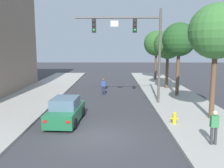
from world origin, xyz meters
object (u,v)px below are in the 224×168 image
object	(u,v)px
pedestrian_sidewalk_right_walker	(214,126)
street_tree_farthest	(156,44)
pedestrian_crossing_road	(103,86)
street_tree_third	(168,45)
street_tree_nearest	(216,32)
street_tree_second	(179,40)
traffic_signal_mast	(136,38)
fire_hydrant	(174,118)
car_lead_green	(66,111)

from	to	relation	value
pedestrian_sidewalk_right_walker	street_tree_farthest	xyz separation A→B (m)	(1.19, 23.07, 4.04)
street_tree_farthest	pedestrian_crossing_road	bearing A→B (deg)	-123.37
street_tree_third	street_tree_farthest	distance (m)	7.21
street_tree_nearest	street_tree_second	size ratio (longest dim) A/B	1.07
traffic_signal_mast	pedestrian_crossing_road	distance (m)	6.52
street_tree_second	fire_hydrant	bearing A→B (deg)	-105.36
traffic_signal_mast	car_lead_green	bearing A→B (deg)	-134.40
car_lead_green	street_tree_second	world-z (taller)	street_tree_second
car_lead_green	street_tree_third	xyz separation A→B (m)	(8.89, 12.00, 4.16)
pedestrian_crossing_road	street_tree_farthest	size ratio (longest dim) A/B	0.24
fire_hydrant	street_tree_third	distance (m)	13.64
street_tree_farthest	car_lead_green	bearing A→B (deg)	-114.83
pedestrian_crossing_road	street_tree_third	size ratio (longest dim) A/B	0.26
fire_hydrant	street_tree_farthest	distance (m)	20.58
street_tree_third	street_tree_farthest	xyz separation A→B (m)	(-0.01, 7.21, 0.23)
car_lead_green	fire_hydrant	distance (m)	6.67
pedestrian_crossing_road	pedestrian_sidewalk_right_walker	bearing A→B (deg)	-65.74
street_tree_second	traffic_signal_mast	bearing A→B (deg)	-144.41
fire_hydrant	street_tree_farthest	bearing A→B (deg)	83.54
pedestrian_sidewalk_right_walker	street_tree_farthest	size ratio (longest dim) A/B	0.24
street_tree_third	car_lead_green	bearing A→B (deg)	-126.54
traffic_signal_mast	car_lead_green	distance (m)	8.22
pedestrian_sidewalk_right_walker	street_tree_nearest	bearing A→B (deg)	69.64
fire_hydrant	street_tree_second	distance (m)	10.14
car_lead_green	fire_hydrant	xyz separation A→B (m)	(6.63, -0.72, -0.22)
car_lead_green	street_tree_nearest	xyz separation A→B (m)	(9.30, 0.48, 4.89)
fire_hydrant	street_tree_nearest	distance (m)	5.89
pedestrian_crossing_road	pedestrian_sidewalk_right_walker	xyz separation A→B (m)	(5.69, -12.62, 0.15)
traffic_signal_mast	fire_hydrant	size ratio (longest dim) A/B	10.42
pedestrian_crossing_road	street_tree_second	distance (m)	8.30
street_tree_second	street_tree_third	bearing A→B (deg)	91.42
car_lead_green	pedestrian_sidewalk_right_walker	xyz separation A→B (m)	(7.69, -3.86, 0.34)
traffic_signal_mast	street_tree_nearest	xyz separation A→B (m)	(4.55, -4.37, 0.26)
fire_hydrant	street_tree_nearest	size ratio (longest dim) A/B	0.10
traffic_signal_mast	street_tree_second	distance (m)	5.22
traffic_signal_mast	car_lead_green	xyz separation A→B (m)	(-4.75, -4.85, -4.63)
street_tree_second	street_tree_third	distance (m)	4.14
pedestrian_crossing_road	street_tree_third	bearing A→B (deg)	25.19
car_lead_green	street_tree_farthest	bearing A→B (deg)	65.17
traffic_signal_mast	fire_hydrant	distance (m)	7.62
traffic_signal_mast	street_tree_third	world-z (taller)	traffic_signal_mast
pedestrian_crossing_road	street_tree_second	xyz separation A→B (m)	(6.99, -0.87, 4.40)
street_tree_nearest	street_tree_second	world-z (taller)	street_tree_nearest
pedestrian_crossing_road	pedestrian_sidewalk_right_walker	distance (m)	13.84
pedestrian_crossing_road	street_tree_nearest	xyz separation A→B (m)	(7.30, -8.28, 4.70)
pedestrian_sidewalk_right_walker	car_lead_green	bearing A→B (deg)	153.35
pedestrian_sidewalk_right_walker	street_tree_nearest	xyz separation A→B (m)	(1.61, 4.34, 4.55)
pedestrian_sidewalk_right_walker	street_tree_third	size ratio (longest dim) A/B	0.26
pedestrian_sidewalk_right_walker	street_tree_second	xyz separation A→B (m)	(1.30, 11.75, 4.25)
pedestrian_crossing_road	traffic_signal_mast	bearing A→B (deg)	-54.91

